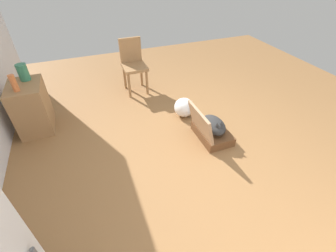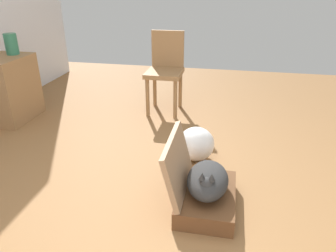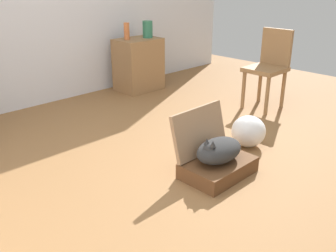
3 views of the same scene
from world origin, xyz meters
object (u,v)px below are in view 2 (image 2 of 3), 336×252
Objects in this scene: plastic_bag_white at (196,144)px; chair at (166,69)px; side_table at (9,89)px; vase_short at (11,44)px; cat at (208,180)px; suitcase_base at (206,198)px.

plastic_bag_white is 1.27m from chair.
chair is at bearing -69.35° from side_table.
vase_short is 1.70m from chair.
chair is (0.62, -1.64, 0.16)m from side_table.
vase_short is at bearing 60.48° from cat.
side_table is 0.76× the size of chair.
plastic_bag_white is 2.31m from vase_short.
suitcase_base is 2.71m from vase_short.
side_table is at bearing 63.75° from cat.
chair is (1.75, 0.65, 0.44)m from suitcase_base.
plastic_bag_white is 2.21m from side_table.
suitcase_base is 0.82× the size of side_table.
chair is at bearing 20.48° from cat.
suitcase_base is at bearing -119.40° from vase_short.
plastic_bag_white is at bearing -106.80° from vase_short.
vase_short is (0.15, -0.03, 0.46)m from side_table.
cat is 2.57m from side_table.
side_table is 1.76m from chair.
side_table is (1.13, 2.30, 0.29)m from suitcase_base.
vase_short is (1.28, 2.26, 0.75)m from suitcase_base.
plastic_bag_white is at bearing 13.34° from suitcase_base.
side_table reaches higher than cat.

